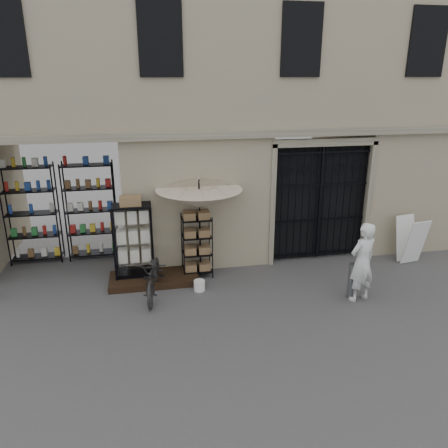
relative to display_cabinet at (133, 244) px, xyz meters
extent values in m
plane|color=#242427|center=(2.81, -1.73, -0.89)|extent=(80.00, 80.00, 0.00)
cube|color=gray|center=(2.81, 2.27, 3.61)|extent=(14.00, 4.00, 9.00)
cube|color=black|center=(-1.69, 1.07, 0.61)|extent=(3.00, 1.70, 3.00)
cube|color=black|center=(-1.74, 1.57, 0.36)|extent=(2.70, 0.50, 2.50)
cube|color=black|center=(4.56, 0.55, 0.61)|extent=(2.50, 0.06, 3.00)
cube|color=black|center=(4.56, 0.39, 0.56)|extent=(0.05, 0.05, 2.80)
cube|color=black|center=(0.41, -0.18, -0.82)|extent=(2.00, 0.90, 0.15)
cube|color=black|center=(0.00, 0.01, -0.70)|extent=(0.95, 0.75, 0.09)
cube|color=silver|center=(-0.08, -0.24, 0.08)|extent=(0.73, 0.27, 1.55)
cube|color=silver|center=(0.00, 0.01, -0.01)|extent=(0.78, 0.58, 1.29)
cube|color=olive|center=(0.00, 0.01, 0.96)|extent=(0.55, 0.48, 0.18)
cube|color=black|center=(1.43, -0.01, -0.15)|extent=(0.68, 0.51, 1.50)
cube|color=olive|center=(1.43, -0.01, -0.19)|extent=(0.58, 0.41, 1.12)
cylinder|color=black|center=(1.51, 0.02, 0.26)|extent=(0.04, 0.04, 2.30)
imported|color=beige|center=(1.51, 0.02, 1.09)|extent=(1.83, 1.86, 1.55)
cylinder|color=silver|center=(1.37, -0.79, -0.78)|extent=(0.28, 0.28, 0.24)
imported|color=black|center=(0.40, -0.81, -0.89)|extent=(0.74, 1.00, 1.76)
cylinder|color=slate|center=(4.49, -1.68, -0.51)|extent=(0.15, 0.15, 0.78)
imported|color=silver|center=(4.62, -1.81, -0.89)|extent=(1.11, 1.82, 0.41)
cube|color=silver|center=(6.80, -0.42, -0.30)|extent=(0.58, 0.35, 1.15)
cube|color=silver|center=(6.74, -0.07, -0.30)|extent=(0.58, 0.35, 1.15)
camera|label=1|loc=(0.29, -9.35, 3.62)|focal=35.00mm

